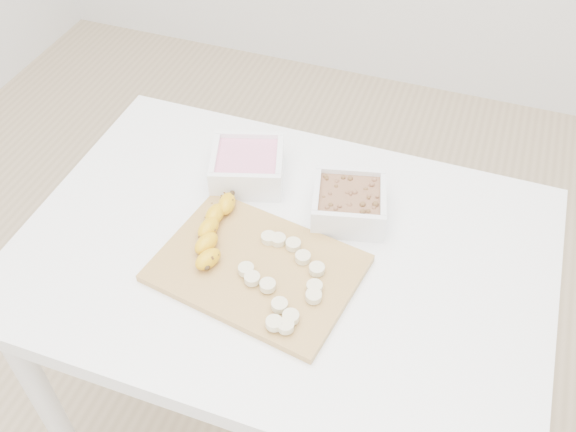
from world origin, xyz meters
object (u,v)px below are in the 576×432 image
(banana, at_px, (214,232))
(cutting_board, at_px, (257,268))
(table, at_px, (283,281))
(bowl_yogurt, at_px, (248,165))
(bowl_granola, at_px, (349,203))

(banana, bearing_deg, cutting_board, -18.66)
(table, relative_size, cutting_board, 2.82)
(banana, bearing_deg, table, 14.27)
(bowl_yogurt, relative_size, bowl_granola, 1.08)
(bowl_granola, bearing_deg, cutting_board, -121.03)
(bowl_granola, height_order, cutting_board, bowl_granola)
(bowl_yogurt, bearing_deg, banana, -87.09)
(bowl_granola, height_order, banana, bowl_granola)
(bowl_yogurt, height_order, bowl_granola, bowl_yogurt)
(table, relative_size, bowl_yogurt, 5.49)
(bowl_yogurt, distance_m, banana, 0.19)
(table, distance_m, banana, 0.18)
(table, xyz_separation_m, cutting_board, (-0.03, -0.07, 0.10))
(bowl_granola, xyz_separation_m, banana, (-0.22, -0.16, -0.00))
(bowl_yogurt, height_order, banana, bowl_yogurt)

